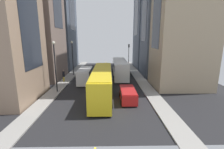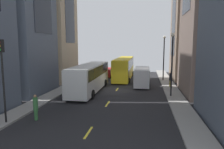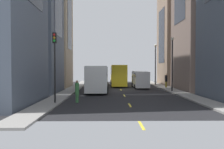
% 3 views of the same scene
% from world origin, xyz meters
% --- Properties ---
extents(ground_plane, '(39.81, 39.81, 0.00)m').
position_xyz_m(ground_plane, '(0.00, 0.00, 0.00)').
color(ground_plane, black).
extents(sidewalk_west, '(1.94, 44.00, 0.15)m').
position_xyz_m(sidewalk_west, '(-6.93, 0.00, 0.07)').
color(sidewalk_west, gray).
rests_on(sidewalk_west, ground).
extents(sidewalk_east, '(1.94, 44.00, 0.15)m').
position_xyz_m(sidewalk_east, '(6.93, 0.00, 0.07)').
color(sidewalk_east, gray).
rests_on(sidewalk_east, ground).
extents(lane_stripe_1, '(0.16, 2.00, 0.01)m').
position_xyz_m(lane_stripe_1, '(0.00, -14.00, 0.01)').
color(lane_stripe_1, yellow).
rests_on(lane_stripe_1, ground).
extents(lane_stripe_2, '(0.16, 2.00, 0.01)m').
position_xyz_m(lane_stripe_2, '(0.00, -7.00, 0.01)').
color(lane_stripe_2, yellow).
rests_on(lane_stripe_2, ground).
extents(lane_stripe_3, '(0.16, 2.00, 0.01)m').
position_xyz_m(lane_stripe_3, '(0.00, 0.00, 0.01)').
color(lane_stripe_3, yellow).
rests_on(lane_stripe_3, ground).
extents(lane_stripe_4, '(0.16, 2.00, 0.01)m').
position_xyz_m(lane_stripe_4, '(0.00, 7.00, 0.01)').
color(lane_stripe_4, yellow).
rests_on(lane_stripe_4, ground).
extents(lane_stripe_5, '(0.16, 2.00, 0.01)m').
position_xyz_m(lane_stripe_5, '(0.00, 14.00, 0.01)').
color(lane_stripe_5, yellow).
rests_on(lane_stripe_5, ground).
extents(lane_stripe_6, '(0.16, 2.00, 0.01)m').
position_xyz_m(lane_stripe_6, '(0.00, 21.00, 0.01)').
color(lane_stripe_6, yellow).
rests_on(lane_stripe_6, ground).
extents(building_east_2, '(7.97, 8.57, 18.03)m').
position_xyz_m(building_east_2, '(12.05, 10.50, 9.01)').
color(building_east_2, '#937760').
rests_on(building_east_2, ground).
extents(city_bus_white, '(2.80, 11.44, 3.35)m').
position_xyz_m(city_bus_white, '(-3.21, -1.75, 2.01)').
color(city_bus_white, silver).
rests_on(city_bus_white, ground).
extents(streetcar_yellow, '(2.70, 12.91, 3.59)m').
position_xyz_m(streetcar_yellow, '(-0.07, 9.31, 2.12)').
color(streetcar_yellow, yellow).
rests_on(streetcar_yellow, ground).
extents(delivery_van_white, '(2.25, 5.86, 2.58)m').
position_xyz_m(delivery_van_white, '(3.13, 2.85, 1.51)').
color(delivery_van_white, white).
rests_on(delivery_van_white, ground).
extents(car_red_0, '(2.00, 4.39, 1.51)m').
position_xyz_m(car_red_0, '(-3.36, 11.18, 0.89)').
color(car_red_0, red).
rests_on(car_red_0, ground).
extents(pedestrian_waiting_curb, '(0.36, 0.36, 2.01)m').
position_xyz_m(pedestrian_waiting_curb, '(-4.63, -12.32, 1.06)').
color(pedestrian_waiting_curb, '#336B38').
rests_on(pedestrian_waiting_curb, ground).
extents(pedestrian_walking_far, '(0.39, 0.39, 2.05)m').
position_xyz_m(pedestrian_walking_far, '(7.01, 2.30, 1.24)').
color(pedestrian_walking_far, gold).
rests_on(pedestrian_walking_far, ground).
extents(traffic_light_near_corner, '(0.32, 0.44, 5.98)m').
position_xyz_m(traffic_light_near_corner, '(-6.36, -13.48, 4.30)').
color(traffic_light_near_corner, black).
rests_on(traffic_light_near_corner, ground).
extents(streetlamp_near, '(0.44, 0.44, 6.94)m').
position_xyz_m(streetlamp_near, '(6.46, -3.14, 4.41)').
color(streetlamp_near, black).
rests_on(streetlamp_near, ground).
extents(streetlamp_far, '(0.44, 0.44, 7.12)m').
position_xyz_m(streetlamp_far, '(6.46, 7.89, 4.51)').
color(streetlamp_far, black).
rests_on(streetlamp_far, ground).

